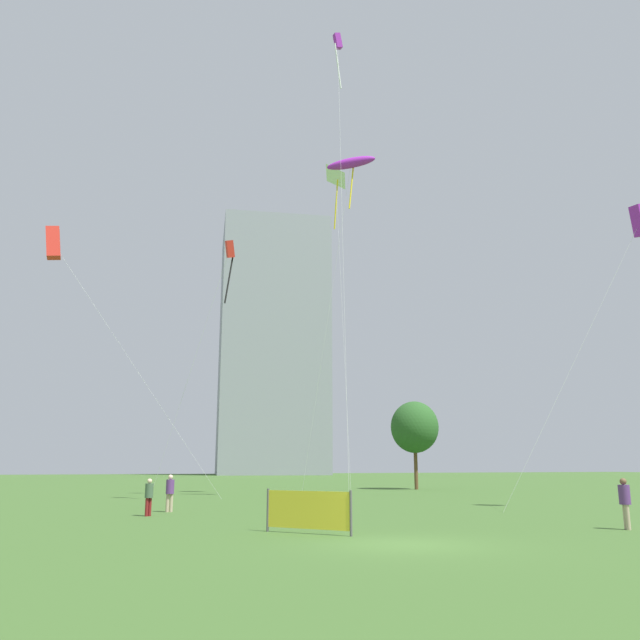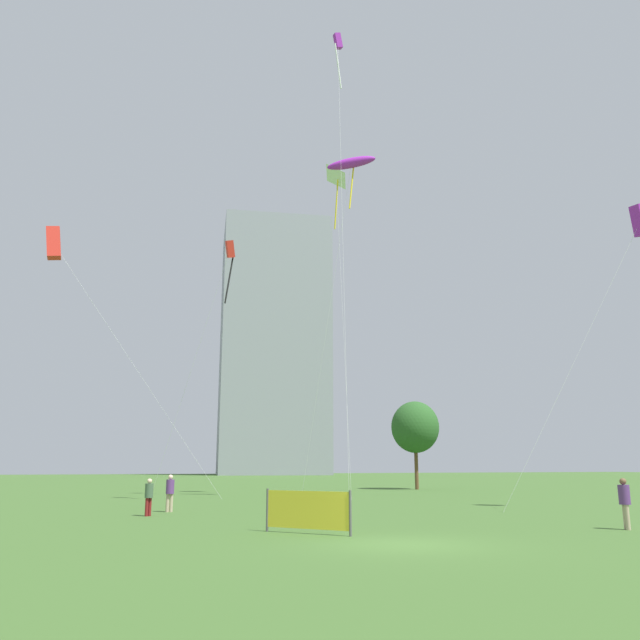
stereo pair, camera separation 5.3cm
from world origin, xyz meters
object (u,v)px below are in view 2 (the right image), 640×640
kite_flying_5 (54,243)px  park_tree_0 (415,427)px  kite_flying_0 (336,183)px  person_standing_4 (149,494)px  distant_highrise_1 (272,348)px  kite_flying_4 (351,164)px  person_standing_3 (170,490)px  kite_flying_3 (338,49)px  event_banner (307,510)px  kite_flying_2 (230,255)px  person_standing_2 (625,500)px

kite_flying_5 → park_tree_0: bearing=16.6°
kite_flying_0 → park_tree_0: size_ratio=3.09×
person_standing_4 → distant_highrise_1: distant_highrise_1 is taller
kite_flying_4 → kite_flying_5: size_ratio=1.32×
person_standing_3 → kite_flying_0: bearing=-130.8°
kite_flying_3 → kite_flying_4: kite_flying_3 is taller
kite_flying_0 → event_banner: size_ratio=10.00×
person_standing_4 → kite_flying_5: (-5.65, 14.06, 15.30)m
kite_flying_2 → distant_highrise_1: bearing=73.4°
kite_flying_4 → distant_highrise_1: 105.61m
person_standing_2 → kite_flying_3: 34.81m
person_standing_2 → person_standing_3: bearing=69.2°
person_standing_4 → kite_flying_4: kite_flying_4 is taller
person_standing_2 → event_banner: person_standing_2 is taller
person_standing_3 → person_standing_4: person_standing_3 is taller
park_tree_0 → distant_highrise_1: bearing=83.2°
kite_flying_5 → person_standing_4: bearing=-68.1°
kite_flying_4 → kite_flying_3: bearing=-140.7°
kite_flying_2 → park_tree_0: kite_flying_2 is taller
kite_flying_5 → distant_highrise_1: 106.42m
event_banner → kite_flying_5: bearing=112.9°
person_standing_4 → kite_flying_0: (13.59, 12.80, 21.90)m
person_standing_2 → event_banner: (-10.59, 2.35, -0.25)m
person_standing_3 → person_standing_4: size_ratio=1.08×
person_standing_3 → kite_flying_5: kite_flying_5 is taller
kite_flying_4 → kite_flying_5: kite_flying_4 is taller
kite_flying_0 → park_tree_0: bearing=42.3°
event_banner → kite_flying_3: bearing=65.4°
kite_flying_0 → kite_flying_2: size_ratio=1.50×
kite_flying_0 → kite_flying_3: kite_flying_3 is taller
kite_flying_3 → distant_highrise_1: size_ratio=0.56×
person_standing_2 → park_tree_0: size_ratio=0.22×
person_standing_4 → kite_flying_4: bearing=0.1°
person_standing_2 → kite_flying_4: size_ratio=0.07×
person_standing_3 → person_standing_4: 2.45m
person_standing_4 → event_banner: size_ratio=0.65×
person_standing_4 → kite_flying_5: size_ratio=0.09×
person_standing_2 → person_standing_3: 19.22m
person_standing_2 → park_tree_0: park_tree_0 is taller
kite_flying_2 → kite_flying_5: size_ratio=0.92×
person_standing_2 → kite_flying_4: (-1.71, 19.88, 21.28)m
person_standing_2 → kite_flying_3: bearing=33.4°
person_standing_3 → distant_highrise_1: (34.41, 109.30, 27.00)m
distant_highrise_1 → kite_flying_5: bearing=-103.4°
kite_flying_0 → person_standing_3: bearing=-139.5°
person_standing_4 → kite_flying_4: 26.40m
person_standing_2 → kite_flying_0: size_ratio=0.07×
person_standing_2 → distant_highrise_1: size_ratio=0.03×
person_standing_2 → event_banner: 10.85m
person_standing_2 → kite_flying_0: bearing=26.9°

